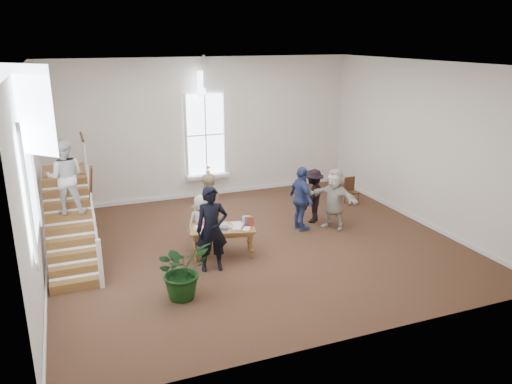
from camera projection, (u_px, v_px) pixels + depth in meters
name	position (u px, v px, depth m)	size (l,w,h in m)	color
ground	(255.00, 244.00, 12.79)	(10.00, 10.00, 0.00)	#472A1C
room_shell	(208.00, 184.00, 16.57)	(10.49, 10.00, 10.00)	silver
staircase	(68.00, 195.00, 11.47)	(1.10, 4.10, 2.92)	brown
library_table	(222.00, 231.00, 11.97)	(1.68, 1.11, 0.79)	brown
police_officer	(212.00, 229.00, 11.13)	(0.72, 0.47, 1.97)	black
elderly_woman	(202.00, 222.00, 12.37)	(0.68, 0.45, 1.40)	#BBB7AE
person_yellow	(208.00, 207.00, 12.86)	(0.86, 0.67, 1.78)	tan
woman_cluster_a	(301.00, 199.00, 13.51)	(1.05, 0.44, 1.79)	navy
woman_cluster_b	(313.00, 196.00, 14.15)	(1.00, 0.57, 1.55)	black
woman_cluster_c	(334.00, 199.00, 13.65)	(1.58, 0.50, 1.70)	beige
floor_plant	(182.00, 270.00, 10.05)	(1.09, 0.95, 1.22)	black
side_chair	(351.00, 189.00, 15.77)	(0.38, 0.38, 0.86)	#381B0F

